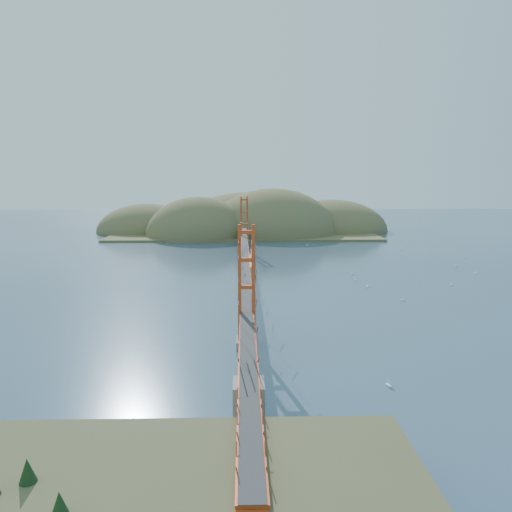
{
  "coord_description": "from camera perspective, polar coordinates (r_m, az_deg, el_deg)",
  "views": [
    {
      "loc": [
        -0.34,
        -75.77,
        16.26
      ],
      "look_at": [
        1.7,
        0.0,
        3.83
      ],
      "focal_mm": 35.0,
      "sensor_mm": 36.0,
      "label": 1
    }
  ],
  "objects": [
    {
      "name": "sailboat_6",
      "position": [
        67.94,
        16.42,
        -4.8
      ],
      "size": [
        0.6,
        0.6,
        0.64
      ],
      "color": "white",
      "rests_on": "ground"
    },
    {
      "name": "sailboat_16",
      "position": [
        83.58,
        10.94,
        -1.98
      ],
      "size": [
        0.63,
        0.63,
        0.66
      ],
      "color": "white",
      "rests_on": "ground"
    },
    {
      "name": "sailboat_13",
      "position": [
        79.37,
        21.44,
        -3.06
      ],
      "size": [
        0.59,
        0.59,
        0.64
      ],
      "color": "white",
      "rests_on": "ground"
    },
    {
      "name": "sailboat_9",
      "position": [
        105.04,
        19.44,
        -0.05
      ],
      "size": [
        0.53,
        0.53,
        0.58
      ],
      "color": "white",
      "rests_on": "ground"
    },
    {
      "name": "sailboat_8",
      "position": [
        95.76,
        21.9,
        -1.05
      ],
      "size": [
        0.67,
        0.67,
        0.72
      ],
      "color": "white",
      "rests_on": "ground"
    },
    {
      "name": "approach_viaduct",
      "position": [
        27.52,
        -0.67,
        -20.58
      ],
      "size": [
        1.4,
        12.0,
        3.38
      ],
      "color": "#A53312",
      "rests_on": "ground"
    },
    {
      "name": "sailboat_0",
      "position": [
        74.91,
        12.61,
        -3.34
      ],
      "size": [
        0.46,
        0.55,
        0.64
      ],
      "color": "white",
      "rests_on": "ground"
    },
    {
      "name": "sailboat_extra_0",
      "position": [
        107.02,
        22.88,
        -0.09
      ],
      "size": [
        0.52,
        0.53,
        0.6
      ],
      "color": "white",
      "rests_on": "ground"
    },
    {
      "name": "fort",
      "position": [
        32.03,
        -0.02,
        -19.83
      ],
      "size": [
        3.7,
        2.3,
        1.75
      ],
      "color": "#60291B",
      "rests_on": "ground"
    },
    {
      "name": "ground",
      "position": [
        77.49,
        -1.26,
        -2.8
      ],
      "size": [
        320.0,
        320.0,
        0.0
      ],
      "primitive_type": "plane",
      "color": "#304860",
      "rests_on": "ground"
    },
    {
      "name": "sailboat_14",
      "position": [
        78.96,
        11.28,
        -2.65
      ],
      "size": [
        0.54,
        0.55,
        0.62
      ],
      "color": "white",
      "rests_on": "ground"
    },
    {
      "name": "sailboat_12",
      "position": [
        117.03,
        5.85,
        1.35
      ],
      "size": [
        0.55,
        0.47,
        0.63
      ],
      "color": "white",
      "rests_on": "ground"
    },
    {
      "name": "sailboat_10",
      "position": [
        41.27,
        14.91,
        -13.99
      ],
      "size": [
        0.6,
        0.64,
        0.72
      ],
      "color": "white",
      "rests_on": "ground"
    },
    {
      "name": "promontory",
      "position": [
        31.69,
        -0.76,
        -21.31
      ],
      "size": [
        9.0,
        6.0,
        0.24
      ],
      "primitive_type": "cube",
      "color": "#59544C",
      "rests_on": "ground"
    },
    {
      "name": "sailboat_7",
      "position": [
        113.43,
        16.33,
        0.77
      ],
      "size": [
        0.64,
        0.54,
        0.74
      ],
      "color": "white",
      "rests_on": "ground"
    },
    {
      "name": "far_headlands",
      "position": [
        145.22,
        -0.53,
        2.88
      ],
      "size": [
        84.0,
        58.0,
        25.0
      ],
      "color": "brown",
      "rests_on": "ground"
    },
    {
      "name": "bridge",
      "position": [
        76.51,
        -1.28,
        2.36
      ],
      "size": [
        2.2,
        94.4,
        12.0
      ],
      "color": "gray",
      "rests_on": "ground"
    },
    {
      "name": "sailboat_4",
      "position": [
        90.71,
        23.82,
        -1.72
      ],
      "size": [
        0.62,
        0.62,
        0.7
      ],
      "color": "white",
      "rests_on": "ground"
    },
    {
      "name": "sailboat_15",
      "position": [
        109.75,
        19.5,
        0.33
      ],
      "size": [
        0.52,
        0.57,
        0.65
      ],
      "color": "white",
      "rests_on": "ground"
    }
  ]
}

